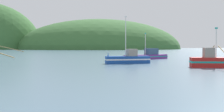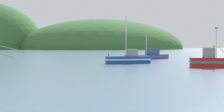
% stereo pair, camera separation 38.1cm
% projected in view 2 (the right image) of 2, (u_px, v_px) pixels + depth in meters
% --- Properties ---
extents(hill_far_right, '(138.06, 110.45, 49.81)m').
position_uv_depth(hill_far_right, '(103.00, 49.00, 240.84)').
color(hill_far_right, '#386633').
rests_on(hill_far_right, ground).
extents(fishing_boat_purple, '(11.19, 5.67, 5.45)m').
position_uv_depth(fishing_boat_purple, '(148.00, 56.00, 59.32)').
color(fishing_boat_purple, '#6B2D84').
rests_on(fishing_boat_purple, ground).
extents(fishing_boat_red, '(6.76, 9.29, 5.17)m').
position_uv_depth(fishing_boat_red, '(215.00, 61.00, 36.60)').
color(fishing_boat_red, red).
rests_on(fishing_boat_red, ground).
extents(fishing_boat_blue, '(7.10, 1.77, 7.45)m').
position_uv_depth(fishing_boat_blue, '(129.00, 59.00, 44.95)').
color(fishing_boat_blue, '#19479E').
rests_on(fishing_boat_blue, ground).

